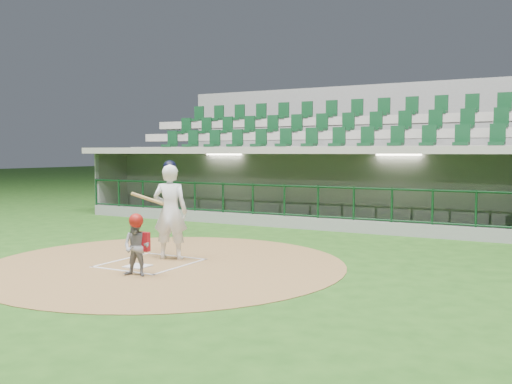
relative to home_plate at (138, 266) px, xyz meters
The scene contains 8 objects.
ground 0.70m from the home_plate, 90.00° to the left, with size 120.00×120.00×0.00m, color #1F4914.
dirt_circle 0.58m from the home_plate, 59.04° to the left, with size 7.20×7.20×0.01m, color brown.
home_plate is the anchor object (origin of this frame).
batter_box_chalk 0.40m from the home_plate, 90.00° to the left, with size 1.55×1.80×0.01m.
dugout_structure 8.56m from the home_plate, 89.64° to the left, with size 16.40×3.70×3.00m.
seating_deck 11.69m from the home_plate, 90.00° to the left, with size 17.00×6.72×5.15m.
batter 1.40m from the home_plate, 85.07° to the left, with size 0.96×0.99×2.07m.
catcher 1.02m from the home_plate, 50.36° to the right, with size 0.59×0.50×1.14m.
Camera 1 is at (7.27, -9.28, 2.24)m, focal length 40.00 mm.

